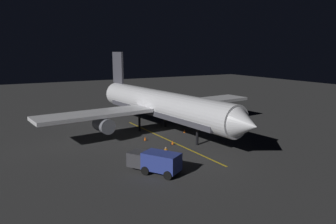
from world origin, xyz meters
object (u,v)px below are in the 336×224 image
catering_truck (209,115)px  traffic_cone_under_wing (145,139)px  baggage_truck (156,162)px  airliner (159,105)px  traffic_cone_near_left (184,131)px  ground_crew_worker (166,154)px  traffic_cone_near_right (173,143)px

catering_truck → traffic_cone_under_wing: bearing=19.8°
baggage_truck → traffic_cone_under_wing: 12.35m
airliner → catering_truck: bearing=-170.7°
traffic_cone_near_left → baggage_truck: bearing=47.8°
traffic_cone_near_left → ground_crew_worker: bearing=48.8°
traffic_cone_near_right → traffic_cone_under_wing: 4.31m
airliner → ground_crew_worker: size_ratio=21.85×
catering_truck → traffic_cone_under_wing: (15.07, 5.43, -0.95)m
ground_crew_worker → traffic_cone_under_wing: (-1.73, -9.15, -0.64)m
traffic_cone_near_left → traffic_cone_near_right: same height
airliner → traffic_cone_near_left: airliner is taller
airliner → baggage_truck: (8.43, 15.20, -3.01)m
ground_crew_worker → traffic_cone_under_wing: bearing=-100.7°
airliner → traffic_cone_under_wing: 6.80m
baggage_truck → catering_truck: bearing=-138.6°
traffic_cone_under_wing → catering_truck: bearing=-160.2°
ground_crew_worker → traffic_cone_near_left: size_ratio=3.16×
traffic_cone_near_left → catering_truck: bearing=-150.6°
traffic_cone_near_left → traffic_cone_near_right: (4.75, 4.55, 0.00)m
baggage_truck → traffic_cone_under_wing: size_ratio=10.50×
airliner → baggage_truck: 17.64m
baggage_truck → catering_truck: size_ratio=0.94×
traffic_cone_near_right → catering_truck: bearing=-144.6°
airliner → ground_crew_worker: bearing=65.1°
baggage_truck → ground_crew_worker: 3.49m
traffic_cone_near_right → airliner: bearing=-104.1°
ground_crew_worker → traffic_cone_near_right: bearing=-126.5°
airliner → baggage_truck: size_ratio=6.58×
traffic_cone_near_right → traffic_cone_under_wing: (2.38, -3.59, 0.00)m
baggage_truck → traffic_cone_near_left: 16.94m
catering_truck → traffic_cone_near_left: catering_truck is taller
catering_truck → traffic_cone_under_wing: size_ratio=11.16×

